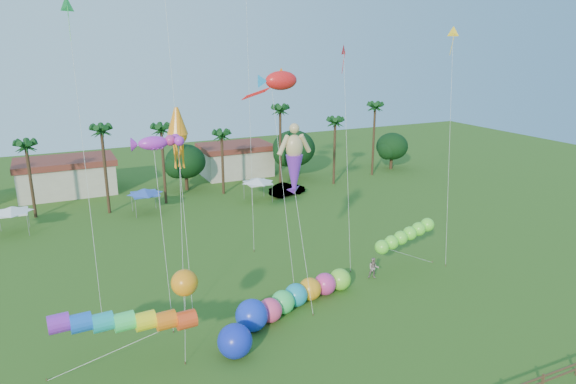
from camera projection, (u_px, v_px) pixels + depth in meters
name	position (u px, v px, depth m)	size (l,w,h in m)	color
ground	(357.00, 372.00, 31.75)	(160.00, 160.00, 0.00)	#285116
tree_line	(206.00, 159.00, 70.21)	(69.46, 8.91, 11.00)	#3A2819
buildings_row	(149.00, 171.00, 73.33)	(35.00, 7.00, 4.00)	beige
tent_row	(146.00, 192.00, 60.06)	(31.00, 4.00, 0.60)	white
car_b	(287.00, 189.00, 68.41)	(1.74, 4.99, 1.65)	#4C4C54
spectator_b	(374.00, 268.00, 44.17)	(0.91, 0.71, 1.88)	gray
caterpillar_inflatable	(292.00, 298.00, 38.91)	(11.21, 5.09, 2.31)	#FA4278
blue_ball	(235.00, 341.00, 33.03)	(2.27, 2.27, 2.27)	#162ACE
rainbow_tube	(152.00, 327.00, 31.18)	(10.46, 2.79, 3.55)	#F6471B
green_worm	(382.00, 247.00, 43.60)	(9.73, 2.11, 3.64)	#67F436
orange_ball_kite	(185.00, 283.00, 32.13)	(2.21, 2.21, 6.00)	orange
merman_kite	(294.00, 164.00, 39.37)	(2.67, 5.57, 13.32)	tan
fish_kite	(281.00, 81.00, 44.13)	(4.59, 6.98, 17.40)	red
squid_kite	(178.00, 136.00, 39.59)	(2.27, 5.47, 15.00)	orange
lobster_kite	(153.00, 143.00, 35.37)	(4.01, 4.87, 13.65)	#C129CD
delta_kite_red	(344.00, 56.00, 43.27)	(1.08, 3.61, 19.52)	red
delta_kite_yellow	(453.00, 38.00, 44.30)	(1.81, 3.53, 21.01)	yellow
delta_kite_green	(68.00, 10.00, 34.20)	(1.23, 5.30, 22.67)	#30CD51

